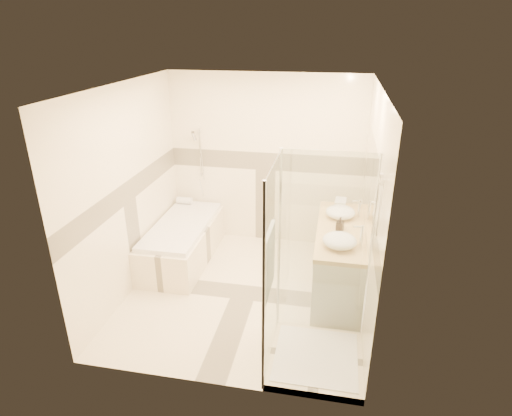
% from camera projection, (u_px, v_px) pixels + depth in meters
% --- Properties ---
extents(room, '(2.82, 3.02, 2.52)m').
position_uv_depth(room, '(248.00, 199.00, 4.84)').
color(room, '#FCEDC9').
rests_on(room, ground).
extents(bathtub, '(0.75, 1.70, 0.56)m').
position_uv_depth(bathtub, '(183.00, 240.00, 5.98)').
color(bathtub, '#FFEFCB').
rests_on(bathtub, ground).
extents(vanity, '(0.58, 1.62, 0.85)m').
position_uv_depth(vanity, '(339.00, 259.00, 5.24)').
color(vanity, white).
rests_on(vanity, ground).
extents(shower_enclosure, '(0.96, 0.93, 2.04)m').
position_uv_depth(shower_enclosure, '(307.00, 315.00, 4.12)').
color(shower_enclosure, '#FFEFCB').
rests_on(shower_enclosure, ground).
extents(vessel_sink_near, '(0.37, 0.37, 0.15)m').
position_uv_depth(vessel_sink_near, '(340.00, 212.00, 5.33)').
color(vessel_sink_near, white).
rests_on(vessel_sink_near, vanity).
extents(vessel_sink_far, '(0.37, 0.37, 0.15)m').
position_uv_depth(vessel_sink_far, '(340.00, 241.00, 4.63)').
color(vessel_sink_far, white).
rests_on(vessel_sink_far, vanity).
extents(faucet_near, '(0.10, 0.03, 0.25)m').
position_uv_depth(faucet_near, '(359.00, 208.00, 5.27)').
color(faucet_near, silver).
rests_on(faucet_near, vanity).
extents(faucet_far, '(0.11, 0.03, 0.27)m').
position_uv_depth(faucet_far, '(361.00, 235.00, 4.56)').
color(faucet_far, silver).
rests_on(faucet_far, vanity).
extents(amenity_bottle_a, '(0.10, 0.10, 0.17)m').
position_uv_depth(amenity_bottle_a, '(340.00, 224.00, 4.98)').
color(amenity_bottle_a, black).
rests_on(amenity_bottle_a, vanity).
extents(amenity_bottle_b, '(0.13, 0.13, 0.13)m').
position_uv_depth(amenity_bottle_b, '(340.00, 223.00, 5.05)').
color(amenity_bottle_b, black).
rests_on(amenity_bottle_b, vanity).
extents(folded_towels, '(0.16, 0.24, 0.07)m').
position_uv_depth(folded_towels, '(341.00, 202.00, 5.71)').
color(folded_towels, white).
rests_on(folded_towels, vanity).
extents(rolled_towel, '(0.23, 0.10, 0.10)m').
position_uv_depth(rolled_towel, '(184.00, 200.00, 6.50)').
color(rolled_towel, white).
rests_on(rolled_towel, bathtub).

